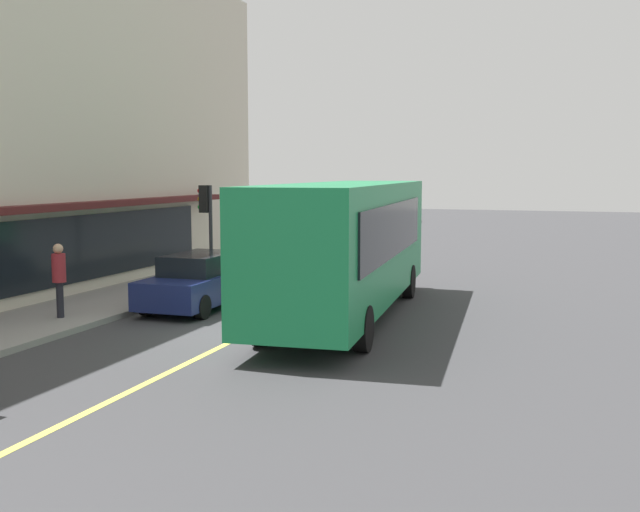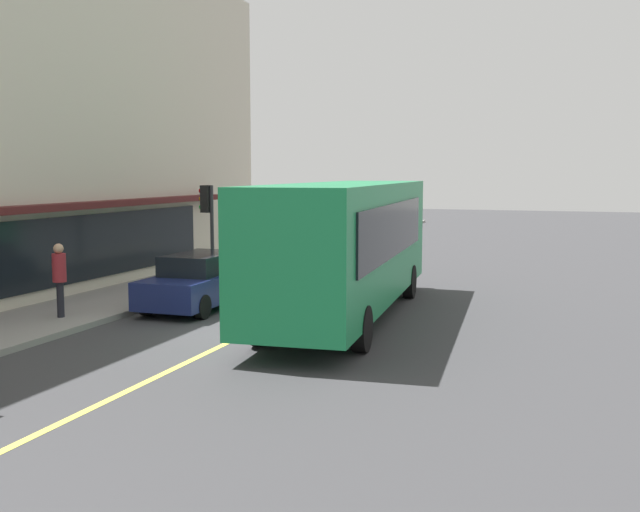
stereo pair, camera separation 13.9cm
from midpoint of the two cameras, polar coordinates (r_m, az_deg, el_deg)
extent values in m
plane|color=#38383A|center=(17.81, -5.19, -5.84)|extent=(120.00, 120.00, 0.00)
cube|color=gray|center=(20.57, -18.93, -4.29)|extent=(80.00, 3.05, 0.15)
cube|color=#D8D14C|center=(17.81, -5.19, -5.83)|extent=(36.00, 0.16, 0.01)
cube|color=#4C1919|center=(22.08, -19.68, 3.52)|extent=(19.39, 0.70, 0.20)
cube|color=black|center=(22.32, -20.00, 0.19)|extent=(16.62, 0.08, 2.00)
cube|color=#197F47|center=(19.17, 2.29, 1.11)|extent=(11.16, 3.34, 3.00)
cube|color=black|center=(24.47, 5.11, 3.09)|extent=(0.28, 2.10, 1.80)
cube|color=black|center=(19.17, -1.61, 2.19)|extent=(8.78, 0.74, 1.32)
cube|color=black|center=(18.61, 5.91, 2.03)|extent=(8.78, 0.74, 1.32)
cube|color=#0CF259|center=(24.51, 5.16, 5.18)|extent=(0.23, 1.90, 0.36)
cube|color=#2D2D33|center=(24.72, 5.11, -0.62)|extent=(0.34, 2.41, 0.40)
cylinder|color=black|center=(23.01, 1.46, -1.76)|extent=(1.02, 0.38, 1.00)
cylinder|color=black|center=(22.59, 7.04, -1.96)|extent=(1.02, 0.38, 1.00)
cylinder|color=black|center=(16.34, -4.35, -5.16)|extent=(1.02, 0.38, 1.00)
cylinder|color=black|center=(15.75, 3.47, -5.60)|extent=(1.02, 0.38, 1.00)
cylinder|color=#2D2D33|center=(24.88, -8.11, 1.70)|extent=(0.12, 0.12, 3.20)
cube|color=black|center=(24.91, -8.56, 4.35)|extent=(0.30, 0.30, 0.90)
sphere|color=red|center=(24.98, -8.92, 4.97)|extent=(0.18, 0.18, 0.18)
sphere|color=orange|center=(24.99, -8.90, 4.35)|extent=(0.18, 0.18, 0.18)
sphere|color=green|center=(25.00, -8.89, 3.73)|extent=(0.18, 0.18, 0.18)
cube|color=navy|center=(21.04, -9.02, -2.35)|extent=(4.32, 1.85, 0.75)
cube|color=black|center=(21.08, -8.86, -0.54)|extent=(2.43, 1.54, 0.55)
cylinder|color=black|center=(19.47, -8.81, -3.88)|extent=(0.64, 0.23, 0.64)
cylinder|color=black|center=(20.27, -12.93, -3.55)|extent=(0.64, 0.23, 0.64)
cylinder|color=black|center=(21.99, -5.39, -2.64)|extent=(0.64, 0.23, 0.64)
cylinder|color=black|center=(22.70, -9.18, -2.41)|extent=(0.64, 0.23, 0.64)
cylinder|color=black|center=(19.78, -19.08, -3.17)|extent=(0.18, 0.18, 0.90)
cylinder|color=maroon|center=(19.67, -19.16, -0.85)|extent=(0.34, 0.34, 0.71)
sphere|color=tan|center=(19.62, -19.21, 0.54)|extent=(0.25, 0.25, 0.25)
camera|label=1|loc=(0.07, -89.79, 0.02)|focal=41.77mm
camera|label=2|loc=(0.07, 90.21, -0.02)|focal=41.77mm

